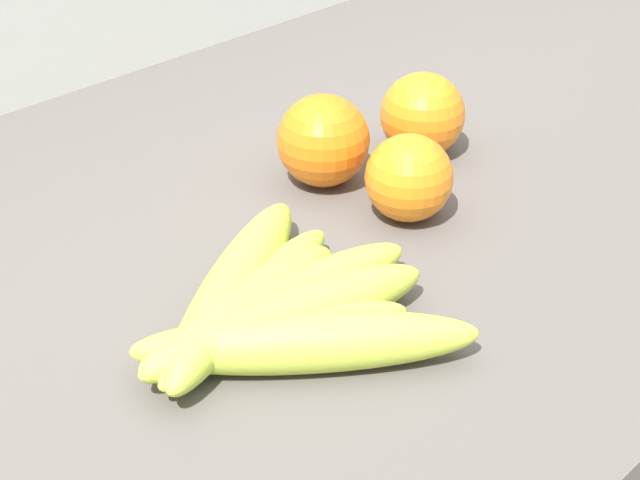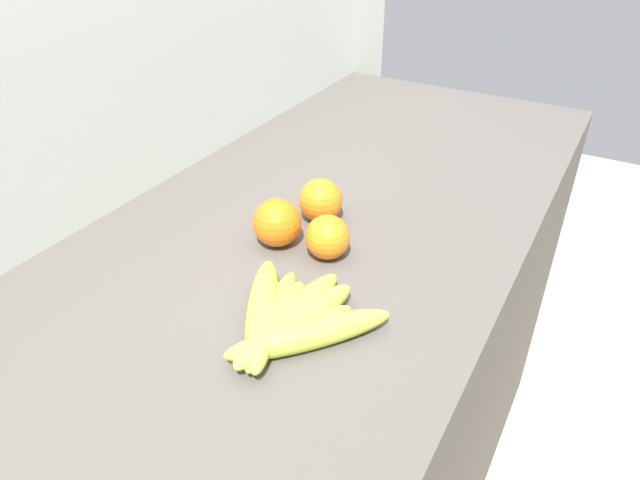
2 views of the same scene
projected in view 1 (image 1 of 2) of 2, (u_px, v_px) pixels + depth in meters
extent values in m
cube|color=silver|center=(30.00, 342.00, 1.07)|extent=(2.37, 0.06, 1.30)
ellipsoid|color=#B6CC3F|center=(306.00, 343.00, 0.59)|extent=(0.19, 0.16, 0.04)
ellipsoid|color=#AEC93F|center=(281.00, 336.00, 0.60)|extent=(0.16, 0.10, 0.03)
ellipsoid|color=#AFBF3F|center=(289.00, 319.00, 0.61)|extent=(0.20, 0.09, 0.04)
ellipsoid|color=#B5CA3F|center=(282.00, 307.00, 0.62)|extent=(0.21, 0.05, 0.04)
ellipsoid|color=#ABC93F|center=(252.00, 308.00, 0.61)|extent=(0.17, 0.06, 0.04)
ellipsoid|color=#AACD3F|center=(250.00, 302.00, 0.63)|extent=(0.19, 0.09, 0.03)
ellipsoid|color=#B4CA3F|center=(235.00, 288.00, 0.63)|extent=(0.21, 0.14, 0.04)
sphere|color=orange|center=(422.00, 114.00, 0.82)|extent=(0.07, 0.07, 0.07)
sphere|color=orange|center=(323.00, 141.00, 0.78)|extent=(0.07, 0.07, 0.07)
sphere|color=orange|center=(409.00, 178.00, 0.73)|extent=(0.07, 0.07, 0.07)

